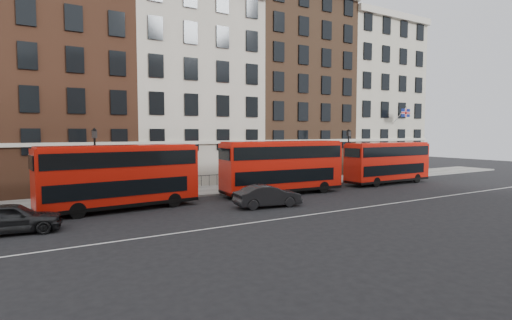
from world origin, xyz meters
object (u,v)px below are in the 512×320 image
bus_b (120,175)px  traffic_light (412,156)px  car_rear (11,218)px  car_front (268,196)px  bus_c (282,166)px  bus_d (388,162)px

bus_b → traffic_light: 33.56m
bus_b → car_rear: (-6.14, -3.41, -1.51)m
car_rear → traffic_light: bearing=-73.0°
car_front → traffic_light: size_ratio=1.41×
car_front → traffic_light: traffic_light is taller
bus_c → car_rear: bearing=-166.5°
bus_b → traffic_light: (33.44, 2.93, 0.14)m
car_front → bus_b: bearing=72.9°
traffic_light → car_rear: bearing=-170.9°
bus_b → bus_c: (13.03, 0.00, 0.06)m
bus_c → car_rear: (-19.17, -3.42, -1.57)m
bus_c → traffic_light: bearing=11.6°
bus_c → traffic_light: bus_c is taller
bus_d → traffic_light: bearing=20.9°
bus_b → car_front: (8.93, -4.11, -1.54)m
car_front → bus_c: bearing=-37.3°
bus_c → bus_d: bearing=3.4°
car_rear → bus_c: bearing=-72.0°
bus_d → bus_b: bearing=179.9°
bus_b → bus_d: 25.82m
bus_d → car_rear: (-31.96, -3.41, -1.41)m
bus_d → car_front: 17.45m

